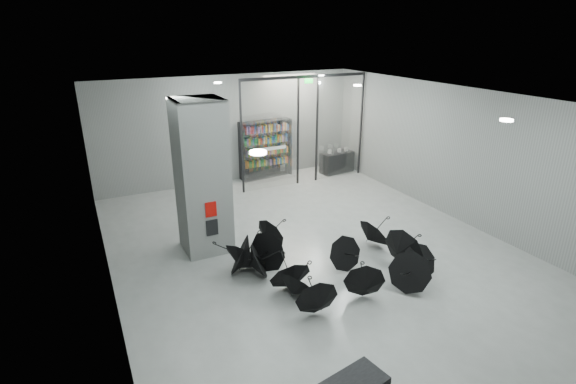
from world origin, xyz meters
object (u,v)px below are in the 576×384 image
bookshelf (266,149)px  shop_counter (337,162)px  column (202,177)px  umbrella_cluster (318,266)px

bookshelf → shop_counter: bearing=-21.3°
bookshelf → shop_counter: (2.84, -0.75, -0.71)m
column → bookshelf: (3.84, 4.75, -0.87)m
column → umbrella_cluster: size_ratio=0.80×
bookshelf → umbrella_cluster: bookshelf is taller
bookshelf → umbrella_cluster: (-1.92, -7.40, -0.82)m
bookshelf → shop_counter: bookshelf is taller
column → shop_counter: column is taller
column → shop_counter: 7.94m
umbrella_cluster → column: bearing=125.9°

